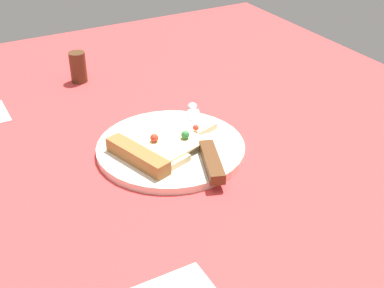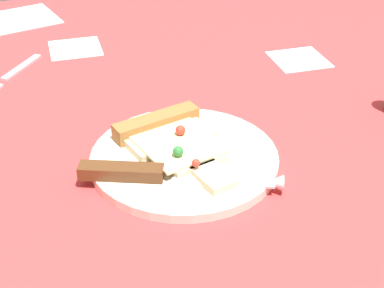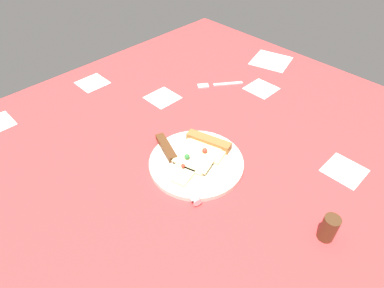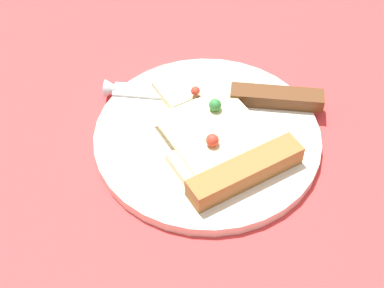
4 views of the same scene
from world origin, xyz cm
name	(u,v)px [view 3 (image 3 of 4)]	position (x,y,z in cm)	size (l,w,h in cm)	color
ground_plane	(212,155)	(-0.04, 0.01, -1.50)	(127.21, 127.21, 3.00)	#D13838
plate	(196,163)	(0.51, -6.57, 0.60)	(23.63, 23.63, 1.20)	silver
pizza_slice	(201,152)	(-0.25, -4.09, 2.00)	(13.69, 18.91, 2.62)	beige
knife	(173,159)	(-3.60, -10.73, 1.80)	(23.26, 10.22, 2.45)	silver
pepper_shaker	(329,228)	(33.50, -2.49, 3.11)	(3.29, 3.29, 6.23)	#4C2D19
fork	(218,84)	(-20.48, 24.74, 0.40)	(10.42, 13.46, 0.80)	silver
napkin	(271,61)	(-17.63, 51.25, 0.20)	(13.00, 13.00, 0.40)	white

